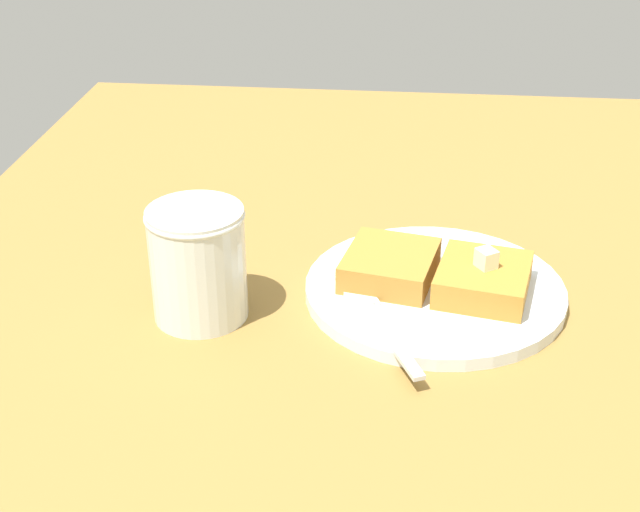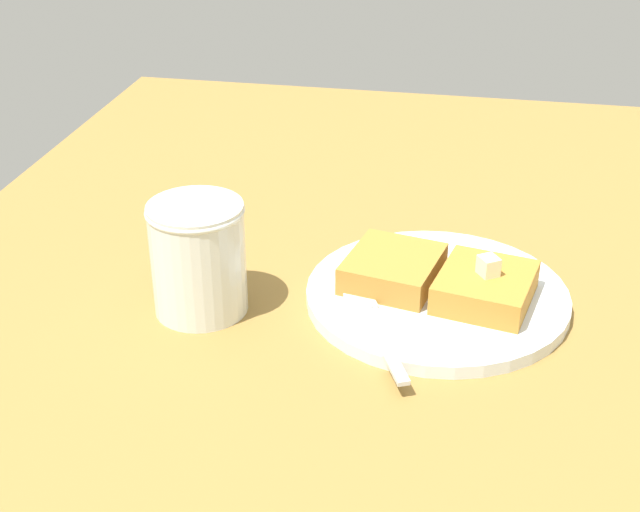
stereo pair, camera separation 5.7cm
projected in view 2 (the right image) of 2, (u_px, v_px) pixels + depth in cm
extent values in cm
cube|color=olive|center=(450.00, 277.00, 78.40)|extent=(93.02, 93.02, 2.51)
cylinder|color=silver|center=(437.00, 296.00, 72.06)|extent=(21.18, 21.18, 1.08)
torus|color=gray|center=(437.00, 295.00, 71.99)|extent=(21.18, 21.18, 0.80)
cube|color=#B0772B|center=(485.00, 287.00, 69.94)|extent=(8.48, 9.10, 2.34)
cube|color=#A9752D|center=(393.00, 269.00, 72.55)|extent=(8.48, 9.10, 2.34)
cube|color=#F1ECC4|center=(488.00, 266.00, 69.00)|extent=(1.97, 2.01, 1.51)
cube|color=silver|center=(383.00, 344.00, 64.79)|extent=(4.94, 9.48, 0.36)
cube|color=silver|center=(360.00, 299.00, 70.26)|extent=(3.16, 3.46, 0.36)
cube|color=silver|center=(340.00, 282.00, 72.66)|extent=(1.61, 3.05, 0.36)
cube|color=silver|center=(346.00, 281.00, 72.77)|extent=(1.61, 3.05, 0.36)
cube|color=silver|center=(353.00, 280.00, 72.88)|extent=(1.61, 3.05, 0.36)
cube|color=silver|center=(359.00, 279.00, 72.99)|extent=(1.61, 3.05, 0.36)
cylinder|color=#38160B|center=(199.00, 267.00, 69.65)|extent=(6.82, 6.82, 7.52)
cylinder|color=silver|center=(198.00, 258.00, 69.27)|extent=(7.42, 7.42, 9.14)
torus|color=silver|center=(195.00, 211.00, 67.30)|extent=(7.62, 7.62, 0.50)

